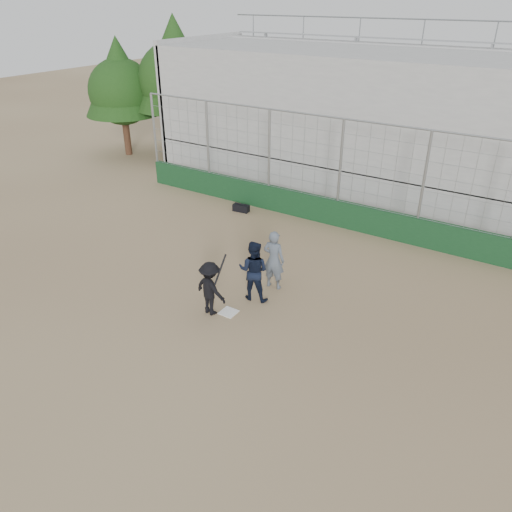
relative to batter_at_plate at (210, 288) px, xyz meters
The scene contains 10 objects.
ground 0.91m from the batter_at_plate, 32.21° to the left, with size 90.00×90.00×0.00m, color brown.
home_plate 0.90m from the batter_at_plate, 32.21° to the left, with size 0.44×0.44×0.02m, color white.
backstop 7.27m from the batter_at_plate, 86.84° to the left, with size 18.10×0.25×4.04m.
bleachers 12.40m from the batter_at_plate, 88.12° to the left, with size 20.25×6.70×6.98m.
tree_left 15.87m from the batter_at_plate, 133.29° to the left, with size 4.48×4.48×7.00m.
tree_right 16.60m from the batter_at_plate, 143.33° to the left, with size 3.84×3.84×6.00m.
batter_at_plate is the anchor object (origin of this frame).
catcher_crouched 1.36m from the batter_at_plate, 63.96° to the left, with size 1.02×0.87×1.24m.
umpire 2.23m from the batter_at_plate, 70.81° to the left, with size 0.67×0.44×1.65m, color #515B67.
equipment_bag 7.28m from the batter_at_plate, 117.82° to the left, with size 0.69×0.35×0.32m.
Camera 1 is at (6.84, -9.22, 7.84)m, focal length 35.00 mm.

